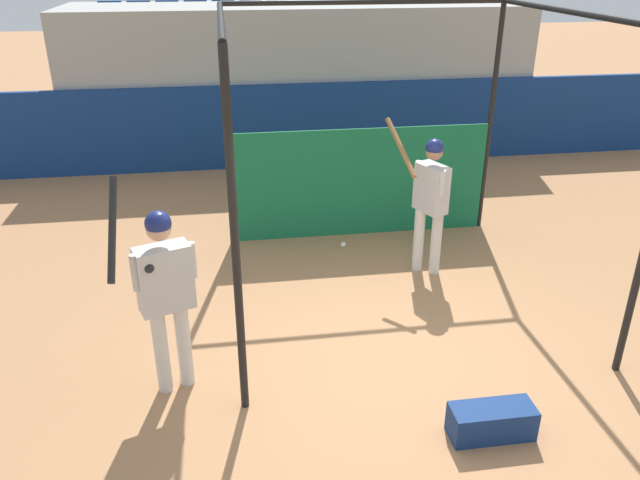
{
  "coord_description": "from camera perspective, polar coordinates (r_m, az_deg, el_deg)",
  "views": [
    {
      "loc": [
        -1.45,
        -4.82,
        3.67
      ],
      "look_at": [
        -0.58,
        0.96,
        0.96
      ],
      "focal_mm": 35.0,
      "sensor_mm": 36.0,
      "label": 1
    }
  ],
  "objects": [
    {
      "name": "equipment_bag",
      "position": [
        5.55,
        15.42,
        -15.69
      ],
      "size": [
        0.7,
        0.28,
        0.28
      ],
      "color": "navy",
      "rests_on": "ground"
    },
    {
      "name": "player_batter",
      "position": [
        7.59,
        10.01,
        4.12
      ],
      "size": [
        0.67,
        0.74,
        1.87
      ],
      "rotation": [
        0.0,
        0.0,
        1.97
      ],
      "color": "silver",
      "rests_on": "ground"
    },
    {
      "name": "baseball",
      "position": [
        8.5,
        2.14,
        -0.42
      ],
      "size": [
        0.07,
        0.07,
        0.07
      ],
      "color": "white",
      "rests_on": "ground"
    },
    {
      "name": "outfield_wall",
      "position": [
        11.69,
        -1.23,
        10.46
      ],
      "size": [
        24.0,
        0.12,
        1.51
      ],
      "color": "navy",
      "rests_on": "ground"
    },
    {
      "name": "player_waiting",
      "position": [
        5.52,
        -14.05,
        -4.11
      ],
      "size": [
        0.68,
        0.58,
        2.04
      ],
      "rotation": [
        0.0,
        0.0,
        -2.79
      ],
      "color": "silver",
      "rests_on": "ground"
    },
    {
      "name": "bleacher_section",
      "position": [
        12.78,
        -2.02,
        14.63
      ],
      "size": [
        8.7,
        2.4,
        2.79
      ],
      "color": "#9E9E99",
      "rests_on": "ground"
    },
    {
      "name": "ground_plane",
      "position": [
        6.23,
        6.71,
        -11.42
      ],
      "size": [
        60.0,
        60.0,
        0.0
      ],
      "primitive_type": "plane",
      "color": "#A8754C"
    },
    {
      "name": "batting_cage",
      "position": [
        7.95,
        4.82,
        7.61
      ],
      "size": [
        3.64,
        3.59,
        3.14
      ],
      "color": "black",
      "rests_on": "ground"
    }
  ]
}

